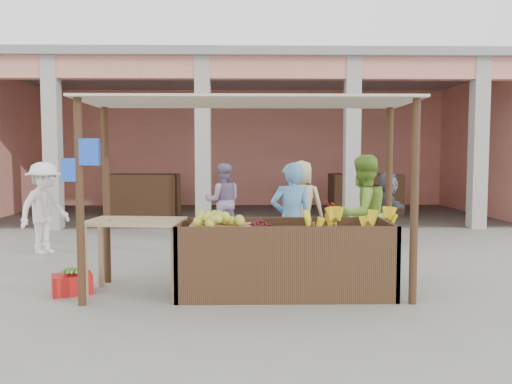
{
  "coord_description": "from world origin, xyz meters",
  "views": [
    {
      "loc": [
        0.05,
        -6.08,
        1.69
      ],
      "look_at": [
        0.17,
        1.2,
        1.18
      ],
      "focal_mm": 35.0,
      "sensor_mm": 36.0,
      "label": 1
    }
  ],
  "objects_px": {
    "red_crate": "(72,284)",
    "motorcycle": "(304,226)",
    "fruit_stall": "(284,262)",
    "vendor_blue": "(292,216)",
    "side_table": "(135,231)",
    "vendor_green": "(363,212)"
  },
  "relations": [
    {
      "from": "red_crate",
      "to": "motorcycle",
      "type": "distance_m",
      "value": 4.11
    },
    {
      "from": "red_crate",
      "to": "motorcycle",
      "type": "relative_size",
      "value": 0.26
    },
    {
      "from": "fruit_stall",
      "to": "vendor_blue",
      "type": "distance_m",
      "value": 0.97
    },
    {
      "from": "red_crate",
      "to": "side_table",
      "type": "bearing_deg",
      "value": -24.95
    },
    {
      "from": "fruit_stall",
      "to": "red_crate",
      "type": "xyz_separation_m",
      "value": [
        -2.63,
        0.04,
        -0.28
      ]
    },
    {
      "from": "side_table",
      "to": "motorcycle",
      "type": "height_order",
      "value": "motorcycle"
    },
    {
      "from": "side_table",
      "to": "red_crate",
      "type": "distance_m",
      "value": 1.03
    },
    {
      "from": "side_table",
      "to": "red_crate",
      "type": "xyz_separation_m",
      "value": [
        -0.79,
        0.02,
        -0.66
      ]
    },
    {
      "from": "red_crate",
      "to": "vendor_green",
      "type": "height_order",
      "value": "vendor_green"
    },
    {
      "from": "red_crate",
      "to": "fruit_stall",
      "type": "bearing_deg",
      "value": -24.61
    },
    {
      "from": "side_table",
      "to": "red_crate",
      "type": "bearing_deg",
      "value": -175.04
    },
    {
      "from": "red_crate",
      "to": "vendor_green",
      "type": "distance_m",
      "value": 4.01
    },
    {
      "from": "motorcycle",
      "to": "vendor_blue",
      "type": "bearing_deg",
      "value": 162.59
    },
    {
      "from": "fruit_stall",
      "to": "vendor_blue",
      "type": "bearing_deg",
      "value": 79.31
    },
    {
      "from": "vendor_blue",
      "to": "vendor_green",
      "type": "bearing_deg",
      "value": -176.17
    },
    {
      "from": "vendor_blue",
      "to": "motorcycle",
      "type": "distance_m",
      "value": 1.86
    },
    {
      "from": "vendor_green",
      "to": "motorcycle",
      "type": "bearing_deg",
      "value": -98.18
    },
    {
      "from": "red_crate",
      "to": "vendor_green",
      "type": "xyz_separation_m",
      "value": [
        3.82,
        0.93,
        0.79
      ]
    },
    {
      "from": "side_table",
      "to": "vendor_blue",
      "type": "height_order",
      "value": "vendor_blue"
    },
    {
      "from": "fruit_stall",
      "to": "motorcycle",
      "type": "height_order",
      "value": "motorcycle"
    },
    {
      "from": "fruit_stall",
      "to": "side_table",
      "type": "xyz_separation_m",
      "value": [
        -1.84,
        0.02,
        0.38
      ]
    },
    {
      "from": "red_crate",
      "to": "motorcycle",
      "type": "xyz_separation_m",
      "value": [
        3.17,
        2.59,
        0.35
      ]
    }
  ]
}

